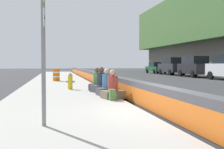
# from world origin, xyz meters

# --- Properties ---
(ground_plane) EXTENTS (160.00, 160.00, 0.00)m
(ground_plane) POSITION_xyz_m (0.00, 0.00, 0.00)
(ground_plane) COLOR #353538
(ground_plane) RESTS_ON ground
(sidewalk_strip) EXTENTS (80.00, 4.40, 0.14)m
(sidewalk_strip) POSITION_xyz_m (0.00, 2.65, 0.07)
(sidewalk_strip) COLOR #A8A59E
(sidewalk_strip) RESTS_ON ground_plane
(jersey_barrier) EXTENTS (76.00, 0.45, 0.85)m
(jersey_barrier) POSITION_xyz_m (0.00, 0.00, 0.42)
(jersey_barrier) COLOR #47474C
(jersey_barrier) RESTS_ON ground_plane
(route_sign_post) EXTENTS (0.44, 0.09, 3.60)m
(route_sign_post) POSITION_xyz_m (-1.13, 3.15, 2.23)
(route_sign_post) COLOR gray
(route_sign_post) RESTS_ON sidewalk_strip
(fire_hydrant) EXTENTS (0.26, 0.46, 0.88)m
(fire_hydrant) POSITION_xyz_m (7.33, 2.16, 0.59)
(fire_hydrant) COLOR gold
(fire_hydrant) RESTS_ON sidewalk_strip
(seated_person_foreground) EXTENTS (0.85, 0.93, 1.11)m
(seated_person_foreground) POSITION_xyz_m (3.20, 0.75, 0.49)
(seated_person_foreground) COLOR #706651
(seated_person_foreground) RESTS_ON sidewalk_strip
(seated_person_middle) EXTENTS (0.81, 0.91, 1.14)m
(seated_person_middle) POSITION_xyz_m (4.32, 0.77, 0.50)
(seated_person_middle) COLOR #424247
(seated_person_middle) RESTS_ON sidewalk_strip
(seated_person_rear) EXTENTS (0.96, 1.04, 1.18)m
(seated_person_rear) POSITION_xyz_m (5.64, 0.81, 0.51)
(seated_person_rear) COLOR #424247
(seated_person_rear) RESTS_ON sidewalk_strip
(seated_person_far) EXTENTS (0.86, 0.96, 1.14)m
(seated_person_far) POSITION_xyz_m (6.75, 0.84, 0.50)
(seated_person_far) COLOR #424247
(seated_person_far) RESTS_ON sidewalk_strip
(backpack) EXTENTS (0.32, 0.28, 0.40)m
(backpack) POSITION_xyz_m (2.67, 0.88, 0.33)
(backpack) COLOR #4C7A3D
(backpack) RESTS_ON sidewalk_strip
(construction_barrel) EXTENTS (0.54, 0.54, 0.95)m
(construction_barrel) POSITION_xyz_m (14.61, 2.85, 0.62)
(construction_barrel) COLOR orange
(construction_barrel) RESTS_ON sidewalk_strip
(parked_car_midline) EXTENTS (4.86, 2.19, 2.28)m
(parked_car_midline) POSITION_xyz_m (20.83, -12.05, 1.18)
(parked_car_midline) COLOR black
(parked_car_midline) RESTS_ON ground_plane
(parked_car_far) EXTENTS (4.84, 2.15, 2.28)m
(parked_car_far) POSITION_xyz_m (26.97, -12.09, 1.18)
(parked_car_far) COLOR #28282D
(parked_car_far) RESTS_ON ground_plane
(parked_car_farther) EXTENTS (4.56, 2.06, 1.71)m
(parked_car_farther) POSITION_xyz_m (33.03, -12.19, 0.86)
(parked_car_farther) COLOR #145128
(parked_car_farther) RESTS_ON ground_plane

